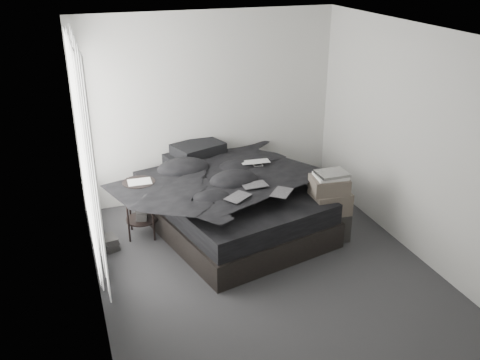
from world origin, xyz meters
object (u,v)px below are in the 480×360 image
object	(u,v)px
side_stand	(141,209)
box_lower	(327,224)
bed	(231,216)
laptop	(257,158)

from	to	relation	value
side_stand	box_lower	distance (m)	2.31
bed	side_stand	xyz separation A→B (m)	(-1.11, 0.16, 0.21)
box_lower	bed	bearing A→B (deg)	148.45
laptop	bed	bearing A→B (deg)	-154.50
bed	side_stand	size ratio (longest dim) A/B	3.20
bed	laptop	bearing A→B (deg)	7.50
bed	box_lower	size ratio (longest dim) A/B	4.84
laptop	side_stand	world-z (taller)	laptop
laptop	box_lower	world-z (taller)	laptop
laptop	side_stand	distance (m)	1.60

